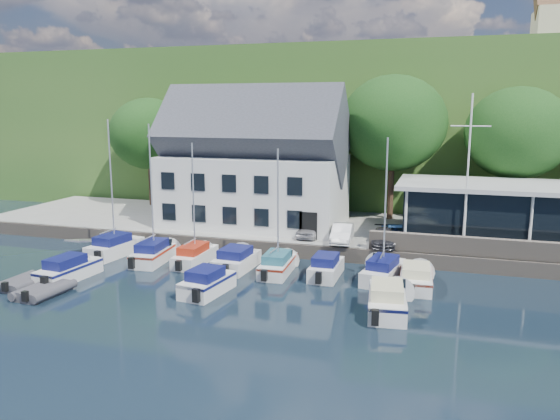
# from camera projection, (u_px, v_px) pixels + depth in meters

# --- Properties ---
(ground) EXTENTS (180.00, 180.00, 0.00)m
(ground) POSITION_uv_depth(u_px,v_px,m) (275.00, 319.00, 26.90)
(ground) COLOR black
(ground) RESTS_ON ground
(quay) EXTENTS (60.00, 13.00, 1.00)m
(quay) POSITION_uv_depth(u_px,v_px,m) (342.00, 233.00, 43.24)
(quay) COLOR gray
(quay) RESTS_ON ground
(quay_face) EXTENTS (60.00, 0.30, 1.00)m
(quay_face) POSITION_uv_depth(u_px,v_px,m) (324.00, 253.00, 37.14)
(quay_face) COLOR #6A6055
(quay_face) RESTS_ON ground
(hillside) EXTENTS (160.00, 75.00, 16.00)m
(hillside) POSITION_uv_depth(u_px,v_px,m) (397.00, 122.00, 83.64)
(hillside) COLOR #2C5620
(hillside) RESTS_ON ground
(field_patch) EXTENTS (50.00, 30.00, 0.30)m
(field_patch) POSITION_uv_depth(u_px,v_px,m) (454.00, 70.00, 87.33)
(field_patch) COLOR #516331
(field_patch) RESTS_ON hillside
(harbor_building) EXTENTS (14.40, 8.20, 8.70)m
(harbor_building) POSITION_uv_depth(u_px,v_px,m) (254.00, 170.00, 43.42)
(harbor_building) COLOR silver
(harbor_building) RESTS_ON quay
(club_pavilion) EXTENTS (13.20, 7.20, 4.10)m
(club_pavilion) POSITION_uv_depth(u_px,v_px,m) (494.00, 212.00, 38.18)
(club_pavilion) COLOR black
(club_pavilion) RESTS_ON quay
(seawall) EXTENTS (18.00, 0.50, 1.20)m
(seawall) POSITION_uv_depth(u_px,v_px,m) (515.00, 249.00, 33.84)
(seawall) COLOR #6A6055
(seawall) RESTS_ON quay
(gangway) EXTENTS (1.20, 6.00, 1.40)m
(gangway) POSITION_uv_depth(u_px,v_px,m) (99.00, 249.00, 40.11)
(gangway) COLOR silver
(gangway) RESTS_ON ground
(car_silver) EXTENTS (1.57, 3.66, 1.23)m
(car_silver) POSITION_uv_depth(u_px,v_px,m) (310.00, 228.00, 39.76)
(car_silver) COLOR #B3B2B7
(car_silver) RESTS_ON quay
(car_white) EXTENTS (1.65, 3.95, 1.27)m
(car_white) POSITION_uv_depth(u_px,v_px,m) (342.00, 233.00, 38.04)
(car_white) COLOR silver
(car_white) RESTS_ON quay
(car_dgrey) EXTENTS (1.96, 3.98, 1.11)m
(car_dgrey) POSITION_uv_depth(u_px,v_px,m) (383.00, 237.00, 37.21)
(car_dgrey) COLOR #29292E
(car_dgrey) RESTS_ON quay
(car_blue) EXTENTS (1.99, 3.91, 1.28)m
(car_blue) POSITION_uv_depth(u_px,v_px,m) (395.00, 234.00, 37.90)
(car_blue) COLOR #325D99
(car_blue) RESTS_ON quay
(flagpole) EXTENTS (2.44, 0.20, 10.15)m
(flagpole) POSITION_uv_depth(u_px,v_px,m) (468.00, 174.00, 34.95)
(flagpole) COLOR silver
(flagpole) RESTS_ON quay
(tree_0) EXTENTS (7.44, 7.44, 10.17)m
(tree_0) POSITION_uv_depth(u_px,v_px,m) (150.00, 152.00, 51.84)
(tree_0) COLOR #11350F
(tree_0) RESTS_ON quay
(tree_1) EXTENTS (8.03, 8.03, 10.97)m
(tree_1) POSITION_uv_depth(u_px,v_px,m) (222.00, 150.00, 49.23)
(tree_1) COLOR #11350F
(tree_1) RESTS_ON quay
(tree_2) EXTENTS (7.27, 7.27, 9.94)m
(tree_2) POSITION_uv_depth(u_px,v_px,m) (310.00, 157.00, 48.36)
(tree_2) COLOR #11350F
(tree_2) RESTS_ON quay
(tree_3) EXTENTS (8.73, 8.73, 11.93)m
(tree_3) POSITION_uv_depth(u_px,v_px,m) (392.00, 148.00, 45.03)
(tree_3) COLOR #11350F
(tree_3) RESTS_ON quay
(tree_4) EXTENTS (7.97, 7.97, 10.89)m
(tree_4) POSITION_uv_depth(u_px,v_px,m) (516.00, 157.00, 42.48)
(tree_4) COLOR #11350F
(tree_4) RESTS_ON quay
(boat_r1_0) EXTENTS (2.73, 6.56, 9.38)m
(boat_r1_0) POSITION_uv_depth(u_px,v_px,m) (112.00, 190.00, 37.68)
(boat_r1_0) COLOR silver
(boat_r1_0) RESTS_ON ground
(boat_r1_1) EXTENTS (2.49, 6.54, 9.05)m
(boat_r1_1) POSITION_uv_depth(u_px,v_px,m) (152.00, 196.00, 36.08)
(boat_r1_1) COLOR silver
(boat_r1_1) RESTS_ON ground
(boat_r1_2) EXTENTS (1.71, 6.23, 8.25)m
(boat_r1_2) POSITION_uv_depth(u_px,v_px,m) (194.00, 203.00, 35.76)
(boat_r1_2) COLOR silver
(boat_r1_2) RESTS_ON ground
(boat_r1_3) EXTENTS (2.40, 5.66, 1.46)m
(boat_r1_3) POSITION_uv_depth(u_px,v_px,m) (237.00, 258.00, 35.15)
(boat_r1_3) COLOR silver
(boat_r1_3) RESTS_ON ground
(boat_r1_4) EXTENTS (2.09, 6.19, 8.41)m
(boat_r1_4) POSITION_uv_depth(u_px,v_px,m) (278.00, 207.00, 33.64)
(boat_r1_4) COLOR silver
(boat_r1_4) RESTS_ON ground
(boat_r1_5) EXTENTS (1.79, 5.28, 1.45)m
(boat_r1_5) POSITION_uv_depth(u_px,v_px,m) (326.00, 265.00, 33.51)
(boat_r1_5) COLOR silver
(boat_r1_5) RESTS_ON ground
(boat_r1_6) EXTENTS (2.87, 6.53, 8.91)m
(boat_r1_6) POSITION_uv_depth(u_px,v_px,m) (385.00, 208.00, 32.17)
(boat_r1_6) COLOR silver
(boat_r1_6) RESTS_ON ground
(boat_r1_7) EXTENTS (2.25, 6.12, 1.36)m
(boat_r1_7) POSITION_uv_depth(u_px,v_px,m) (416.00, 275.00, 31.63)
(boat_r1_7) COLOR silver
(boat_r1_7) RESTS_ON ground
(boat_r2_0) EXTENTS (2.33, 6.34, 1.50)m
(boat_r2_0) POSITION_uv_depth(u_px,v_px,m) (69.00, 267.00, 32.97)
(boat_r2_0) COLOR silver
(boat_r2_0) RESTS_ON ground
(boat_r2_2) EXTENTS (2.59, 5.37, 1.51)m
(boat_r2_2) POSITION_uv_depth(u_px,v_px,m) (207.00, 280.00, 30.50)
(boat_r2_2) COLOR silver
(boat_r2_2) RESTS_ON ground
(boat_r2_4) EXTENTS (2.76, 6.67, 1.56)m
(boat_r2_4) POSITION_uv_depth(u_px,v_px,m) (387.00, 297.00, 27.78)
(boat_r2_4) COLOR silver
(boat_r2_4) RESTS_ON ground
(dinghy_0) EXTENTS (2.00, 3.20, 0.73)m
(dinghy_0) POSITION_uv_depth(u_px,v_px,m) (24.00, 281.00, 31.71)
(dinghy_0) COLOR #3A393F
(dinghy_0) RESTS_ON ground
(dinghy_1) EXTENTS (2.23, 3.44, 0.77)m
(dinghy_1) POSITION_uv_depth(u_px,v_px,m) (44.00, 289.00, 30.21)
(dinghy_1) COLOR #3A393F
(dinghy_1) RESTS_ON ground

